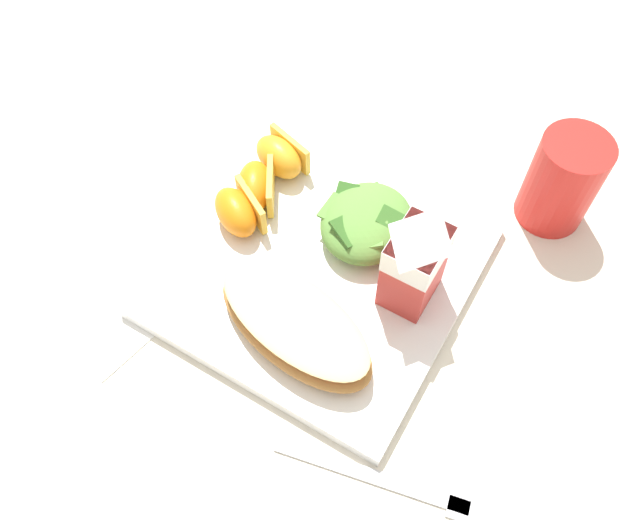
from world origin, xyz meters
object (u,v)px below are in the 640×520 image
(milk_carton, at_px, (416,259))
(orange_wedge_rear, at_px, (238,210))
(green_salad_pile, at_px, (367,223))
(paper_napkin, at_px, (111,307))
(orange_wedge_middle, at_px, (257,186))
(orange_wedge_front, at_px, (280,156))
(drinking_red_cup, at_px, (562,181))
(white_plate, at_px, (320,269))
(cheesy_pizza_bread, at_px, (295,324))
(metal_fork, at_px, (399,485))

(milk_carton, xyz_separation_m, orange_wedge_rear, (0.01, -0.19, -0.04))
(green_salad_pile, distance_m, paper_napkin, 0.26)
(green_salad_pile, relative_size, orange_wedge_middle, 1.43)
(orange_wedge_front, bearing_deg, orange_wedge_middle, 1.35)
(milk_carton, bearing_deg, paper_napkin, -57.45)
(paper_napkin, height_order, drinking_red_cup, drinking_red_cup)
(paper_napkin, bearing_deg, milk_carton, 122.55)
(white_plate, relative_size, cheesy_pizza_bread, 1.54)
(orange_wedge_middle, bearing_deg, white_plate, 68.80)
(white_plate, relative_size, paper_napkin, 2.55)
(milk_carton, distance_m, orange_wedge_middle, 0.19)
(cheesy_pizza_bread, bearing_deg, green_salad_pile, 178.81)
(white_plate, height_order, orange_wedge_middle, orange_wedge_middle)
(cheesy_pizza_bread, distance_m, orange_wedge_front, 0.20)
(white_plate, relative_size, metal_fork, 1.49)
(cheesy_pizza_bread, bearing_deg, orange_wedge_front, -143.61)
(cheesy_pizza_bread, height_order, paper_napkin, cheesy_pizza_bread)
(milk_carton, bearing_deg, white_plate, -78.35)
(white_plate, height_order, paper_napkin, white_plate)
(green_salad_pile, relative_size, orange_wedge_front, 1.48)
(milk_carton, height_order, orange_wedge_rear, milk_carton)
(cheesy_pizza_bread, distance_m, milk_carton, 0.12)
(orange_wedge_front, distance_m, drinking_red_cup, 0.29)
(milk_carton, bearing_deg, orange_wedge_middle, -96.12)
(orange_wedge_rear, distance_m, paper_napkin, 0.16)
(paper_napkin, bearing_deg, green_salad_pile, 137.59)
(green_salad_pile, distance_m, orange_wedge_front, 0.12)
(milk_carton, relative_size, metal_fork, 0.59)
(milk_carton, height_order, orange_wedge_front, milk_carton)
(orange_wedge_rear, bearing_deg, orange_wedge_middle, -178.39)
(orange_wedge_rear, distance_m, metal_fork, 0.30)
(white_plate, relative_size, orange_wedge_front, 4.14)
(white_plate, bearing_deg, drinking_red_cup, 138.14)
(white_plate, distance_m, metal_fork, 0.22)
(white_plate, xyz_separation_m, metal_fork, (0.14, 0.16, -0.01))
(orange_wedge_front, bearing_deg, orange_wedge_rear, 1.46)
(orange_wedge_rear, relative_size, metal_fork, 0.37)
(paper_napkin, bearing_deg, drinking_red_cup, 135.14)
(metal_fork, bearing_deg, white_plate, -131.56)
(milk_carton, bearing_deg, metal_fork, 24.69)
(metal_fork, distance_m, drinking_red_cup, 0.34)
(green_salad_pile, height_order, orange_wedge_rear, green_salad_pile)
(green_salad_pile, height_order, paper_napkin, green_salad_pile)
(white_plate, distance_m, drinking_red_cup, 0.26)
(white_plate, xyz_separation_m, drinking_red_cup, (-0.19, 0.17, 0.04))
(metal_fork, bearing_deg, cheesy_pizza_bread, -115.69)
(paper_napkin, relative_size, drinking_red_cup, 1.04)
(cheesy_pizza_bread, bearing_deg, orange_wedge_rear, -124.18)
(white_plate, bearing_deg, milk_carton, 101.65)
(cheesy_pizza_bread, bearing_deg, drinking_red_cup, 150.13)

